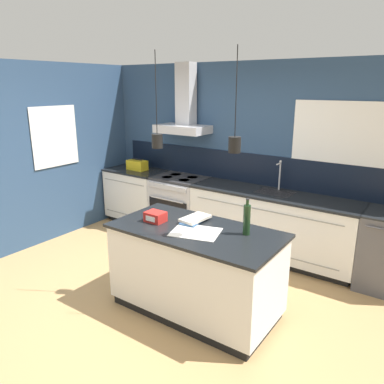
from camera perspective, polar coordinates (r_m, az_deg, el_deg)
The scene contains 12 objects.
ground_plane at distance 4.35m, azimuth -5.12°, elevation -15.73°, with size 16.00×16.00×0.00m, color tan.
wall_back at distance 5.48m, azimuth 7.64°, elevation 6.15°, with size 5.60×2.08×2.60m.
wall_left at distance 6.05m, azimuth -19.05°, elevation 5.87°, with size 0.08×3.80×2.60m.
counter_run_left at distance 6.47m, azimuth -8.28°, elevation -0.49°, with size 1.02×0.64×0.91m.
counter_run_sink at distance 5.18m, azimuth 12.01°, elevation -4.91°, with size 2.28×0.64×1.32m.
oven_range at distance 5.90m, azimuth -1.86°, elevation -2.01°, with size 0.81×0.66×0.91m.
kitchen_island at distance 3.91m, azimuth 0.58°, elevation -11.81°, with size 1.72×0.87×0.91m.
bottle_on_island at distance 3.57m, azimuth 8.35°, elevation -4.12°, with size 0.07×0.07×0.36m.
book_stack at distance 3.90m, azimuth 0.40°, elevation -4.18°, with size 0.23×0.36×0.05m.
red_supply_box at distance 3.92m, azimuth -5.58°, elevation -3.78°, with size 0.20×0.16×0.10m.
paper_pile at distance 3.63m, azimuth 0.55°, elevation -6.13°, with size 0.54×0.47×0.01m.
yellow_toolbox at distance 6.32m, azimuth -8.35°, elevation 4.08°, with size 0.34×0.18×0.19m.
Camera 1 is at (2.41, -2.80, 2.29)m, focal length 35.00 mm.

